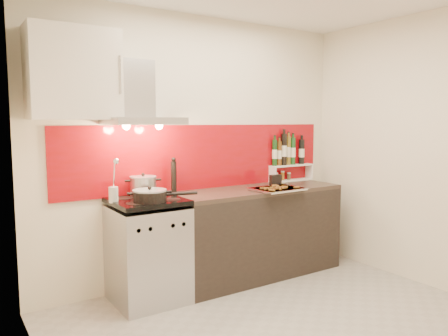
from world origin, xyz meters
TOP-DOWN VIEW (x-y plane):
  - floor at (0.00, 0.00)m, footprint 3.40×3.40m
  - back_wall at (0.00, 1.40)m, footprint 3.40×0.02m
  - left_wall at (-1.70, 0.00)m, footprint 0.02×2.80m
  - right_wall at (1.70, 0.00)m, footprint 0.02×2.80m
  - backsplash at (0.05, 1.39)m, footprint 3.00×0.02m
  - range_stove at (-0.70, 1.10)m, footprint 0.60×0.60m
  - counter at (0.50, 1.10)m, footprint 1.80×0.60m
  - range_hood at (-0.70, 1.24)m, footprint 0.62×0.50m
  - upper_cabinet at (-1.25, 1.22)m, footprint 0.70×0.35m
  - stock_pot at (-0.66, 1.28)m, footprint 0.24×0.24m
  - saute_pan at (-0.72, 0.96)m, footprint 0.54×0.29m
  - utensil_jar at (-0.98, 1.13)m, footprint 0.08×0.12m
  - pepper_mill at (-0.35, 1.28)m, footprint 0.05×0.05m
  - step_shelf at (1.13, 1.34)m, footprint 0.57×0.16m
  - caddy_box at (0.78, 1.15)m, footprint 0.13×0.07m
  - baking_tray at (0.59, 0.89)m, footprint 0.51×0.40m

SIDE VIEW (x-z plane):
  - floor at x=0.00m, z-range 0.00..0.00m
  - range_stove at x=-0.70m, z-range -0.01..0.90m
  - counter at x=0.50m, z-range 0.00..0.90m
  - baking_tray at x=0.59m, z-range 0.90..0.93m
  - caddy_box at x=0.78m, z-range 0.91..1.01m
  - saute_pan at x=-0.72m, z-range 0.89..1.03m
  - stock_pot at x=-0.66m, z-range 0.90..1.10m
  - utensil_jar at x=-0.98m, z-range 0.82..1.20m
  - pepper_mill at x=-0.35m, z-range 0.89..1.24m
  - step_shelf at x=1.13m, z-range 0.88..1.41m
  - backsplash at x=0.05m, z-range 0.90..1.54m
  - back_wall at x=0.00m, z-range 0.00..2.60m
  - left_wall at x=-1.70m, z-range 0.00..2.60m
  - right_wall at x=1.70m, z-range 0.00..2.60m
  - range_hood at x=-0.70m, z-range 1.44..2.05m
  - upper_cabinet at x=-1.25m, z-range 1.59..2.31m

